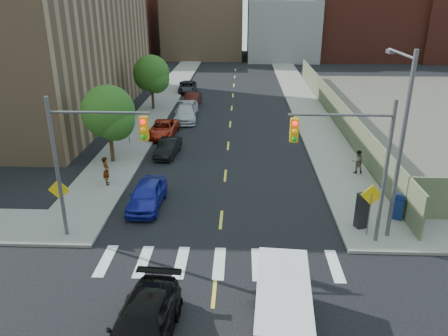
# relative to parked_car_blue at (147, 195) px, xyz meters

# --- Properties ---
(ground) EXTENTS (160.00, 160.00, 0.00)m
(ground) POSITION_rel_parked_car_blue_xyz_m (4.20, -9.40, -0.72)
(ground) COLOR black
(ground) RESTS_ON ground
(sidewalk_nw) EXTENTS (3.50, 73.00, 0.15)m
(sidewalk_nw) POSITION_rel_parked_car_blue_xyz_m (-3.55, 32.10, -0.65)
(sidewalk_nw) COLOR gray
(sidewalk_nw) RESTS_ON ground
(sidewalk_ne) EXTENTS (3.50, 73.00, 0.15)m
(sidewalk_ne) POSITION_rel_parked_car_blue_xyz_m (11.95, 32.10, -0.65)
(sidewalk_ne) COLOR gray
(sidewalk_ne) RESTS_ON ground
(fence_north) EXTENTS (0.12, 44.00, 2.50)m
(fence_north) POSITION_rel_parked_car_blue_xyz_m (13.80, 18.60, 0.53)
(fence_north) COLOR #666F4E
(fence_north) RESTS_ON ground
(building_nw) EXTENTS (22.00, 30.00, 16.00)m
(building_nw) POSITION_rel_parked_car_blue_xyz_m (-17.80, 20.60, 7.28)
(building_nw) COLOR #8C6B4C
(building_nw) RESTS_ON ground
(bg_bldg_west) EXTENTS (14.00, 18.00, 12.00)m
(bg_bldg_west) POSITION_rel_parked_car_blue_xyz_m (-17.80, 60.60, 5.28)
(bg_bldg_west) COLOR #592319
(bg_bldg_west) RESTS_ON ground
(bg_bldg_midwest) EXTENTS (14.00, 16.00, 15.00)m
(bg_bldg_midwest) POSITION_rel_parked_car_blue_xyz_m (-1.80, 62.60, 6.78)
(bg_bldg_midwest) COLOR #8C6B4C
(bg_bldg_midwest) RESTS_ON ground
(bg_bldg_center) EXTENTS (12.00, 16.00, 10.00)m
(bg_bldg_center) POSITION_rel_parked_car_blue_xyz_m (12.20, 60.60, 4.28)
(bg_bldg_center) COLOR gray
(bg_bldg_center) RESTS_ON ground
(bg_bldg_east) EXTENTS (18.00, 18.00, 16.00)m
(bg_bldg_east) POSITION_rel_parked_car_blue_xyz_m (26.20, 62.60, 7.28)
(bg_bldg_east) COLOR #592319
(bg_bldg_east) RESTS_ON ground
(signal_nw) EXTENTS (4.59, 0.30, 7.00)m
(signal_nw) POSITION_rel_parked_car_blue_xyz_m (-1.78, -3.40, 3.80)
(signal_nw) COLOR #59595E
(signal_nw) RESTS_ON ground
(signal_ne) EXTENTS (4.59, 0.30, 7.00)m
(signal_ne) POSITION_rel_parked_car_blue_xyz_m (10.18, -3.40, 3.80)
(signal_ne) COLOR #59595E
(signal_ne) RESTS_ON ground
(streetlight_ne) EXTENTS (0.25, 3.70, 9.00)m
(streetlight_ne) POSITION_rel_parked_car_blue_xyz_m (12.40, -2.50, 4.49)
(streetlight_ne) COLOR #59595E
(streetlight_ne) RESTS_ON ground
(warn_sign_nw) EXTENTS (1.06, 0.06, 2.83)m
(warn_sign_nw) POSITION_rel_parked_car_blue_xyz_m (-3.60, -2.90, 1.27)
(warn_sign_nw) COLOR #59595E
(warn_sign_nw) RESTS_ON ground
(warn_sign_ne) EXTENTS (1.06, 0.06, 2.83)m
(warn_sign_ne) POSITION_rel_parked_car_blue_xyz_m (11.40, -2.90, 1.27)
(warn_sign_ne) COLOR #59595E
(warn_sign_ne) RESTS_ON ground
(warn_sign_midwest) EXTENTS (1.06, 0.06, 2.83)m
(warn_sign_midwest) POSITION_rel_parked_car_blue_xyz_m (-3.60, 10.60, 1.27)
(warn_sign_midwest) COLOR #59595E
(warn_sign_midwest) RESTS_ON ground
(tree_west_near) EXTENTS (3.66, 3.64, 5.52)m
(tree_west_near) POSITION_rel_parked_car_blue_xyz_m (-3.80, 6.64, 2.75)
(tree_west_near) COLOR #332114
(tree_west_near) RESTS_ON ground
(tree_west_far) EXTENTS (3.66, 3.64, 5.52)m
(tree_west_far) POSITION_rel_parked_car_blue_xyz_m (-3.80, 21.64, 2.75)
(tree_west_far) COLOR #332114
(tree_west_far) RESTS_ON ground
(parked_car_blue) EXTENTS (1.83, 4.30, 1.45)m
(parked_car_blue) POSITION_rel_parked_car_blue_xyz_m (0.00, 0.00, 0.00)
(parked_car_blue) COLOR #1B2195
(parked_car_blue) RESTS_ON ground
(parked_car_black) EXTENTS (1.65, 3.84, 1.23)m
(parked_car_black) POSITION_rel_parked_car_blue_xyz_m (-0.14, 8.29, -0.11)
(parked_car_black) COLOR black
(parked_car_black) RESTS_ON ground
(parked_car_red) EXTENTS (2.22, 4.58, 1.26)m
(parked_car_red) POSITION_rel_parked_car_blue_xyz_m (-1.30, 12.93, -0.10)
(parked_car_red) COLOR #A62410
(parked_car_red) RESTS_ON ground
(parked_car_silver) EXTENTS (2.38, 5.08, 1.43)m
(parked_car_silver) POSITION_rel_parked_car_blue_xyz_m (0.00, 17.67, -0.01)
(parked_car_silver) COLOR #B7B9BF
(parked_car_silver) RESTS_ON ground
(parked_car_white) EXTENTS (1.91, 4.29, 1.43)m
(parked_car_white) POSITION_rel_parked_car_blue_xyz_m (0.00, 19.48, -0.01)
(parked_car_white) COLOR silver
(parked_car_white) RESTS_ON ground
(parked_car_maroon) EXTENTS (1.77, 4.17, 1.34)m
(parked_car_maroon) POSITION_rel_parked_car_blue_xyz_m (0.00, 23.40, -0.06)
(parked_car_maroon) COLOR #3B0F0B
(parked_car_maroon) RESTS_ON ground
(parked_car_grey) EXTENTS (2.47, 4.74, 1.28)m
(parked_car_grey) POSITION_rel_parked_car_blue_xyz_m (-1.30, 30.24, -0.09)
(parked_car_grey) COLOR black
(parked_car_grey) RESTS_ON ground
(black_sedan) EXTENTS (2.42, 5.18, 1.46)m
(black_sedan) POSITION_rel_parked_car_blue_xyz_m (1.95, -10.30, 0.01)
(black_sedan) COLOR black
(black_sedan) RESTS_ON ground
(cargo_van) EXTENTS (2.22, 4.78, 2.13)m
(cargo_van) POSITION_rel_parked_car_blue_xyz_m (6.68, -9.60, 0.40)
(cargo_van) COLOR silver
(cargo_van) RESTS_ON ground
(mailbox) EXTENTS (0.71, 0.64, 1.42)m
(mailbox) POSITION_rel_parked_car_blue_xyz_m (13.40, -1.12, 0.11)
(mailbox) COLOR navy
(mailbox) RESTS_ON sidewalk_ne
(payphone) EXTENTS (0.67, 0.61, 1.85)m
(payphone) POSITION_rel_parked_car_blue_xyz_m (11.29, -2.13, 0.35)
(payphone) COLOR black
(payphone) RESTS_ON sidewalk_ne
(pedestrian_west) EXTENTS (0.63, 0.76, 1.79)m
(pedestrian_west) POSITION_rel_parked_car_blue_xyz_m (-3.02, 2.60, 0.32)
(pedestrian_west) COLOR gray
(pedestrian_west) RESTS_ON sidewalk_nw
(pedestrian_east) EXTENTS (0.81, 0.66, 1.56)m
(pedestrian_east) POSITION_rel_parked_car_blue_xyz_m (12.81, 5.09, 0.21)
(pedestrian_east) COLOR gray
(pedestrian_east) RESTS_ON sidewalk_ne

